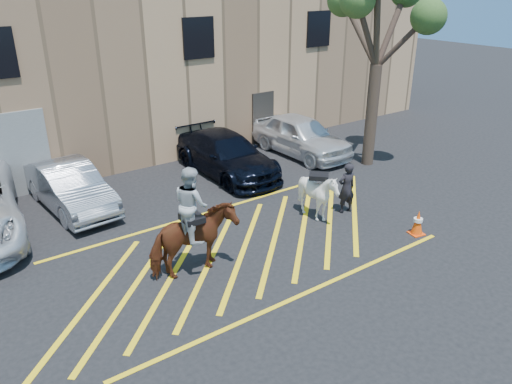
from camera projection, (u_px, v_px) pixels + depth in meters
ground at (237, 245)px, 13.56m from camera, size 90.00×90.00×0.00m
car_silver_sedan at (70, 187)px, 15.43m from camera, size 1.83×4.43×1.43m
car_blue_suv at (226, 154)px, 18.20m from camera, size 2.10×5.09×1.47m
car_white_suv at (301, 135)px, 20.14m from camera, size 1.96×4.73×1.60m
handler at (347, 188)px, 15.15m from camera, size 0.64×0.48×1.59m
warehouse at (78, 55)px, 21.03m from camera, size 32.42×10.20×7.30m
hatching_zone at (244, 249)px, 13.33m from camera, size 12.60×5.12×0.01m
mounted_bay at (193, 233)px, 11.83m from camera, size 2.13×1.03×2.77m
saddled_white at (318, 195)px, 14.73m from camera, size 1.86×1.86×1.53m
traffic_cone at (418, 222)px, 13.98m from camera, size 0.45×0.45×0.73m
tree at (381, 8)px, 17.19m from camera, size 3.99×4.37×7.31m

